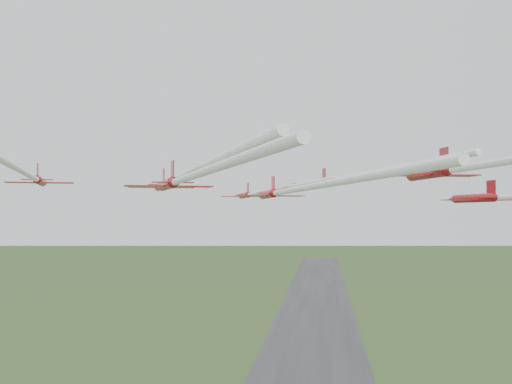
# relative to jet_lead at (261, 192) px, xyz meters

# --- Properties ---
(runway) EXTENTS (38.00, 900.00, 0.04)m
(runway) POSITION_rel_jet_lead_xyz_m (4.72, 193.01, -52.04)
(runway) COLOR #2D2D2F
(runway) RESTS_ON ground
(jet_lead) EXTENTS (18.29, 54.61, 2.35)m
(jet_lead) POSITION_rel_jet_lead_xyz_m (0.00, 0.00, 0.00)
(jet_lead) COLOR #A8111A
(jet_row2_left) EXTENTS (26.60, 66.86, 2.84)m
(jet_row2_left) POSITION_rel_jet_lead_xyz_m (-8.38, -17.04, 1.00)
(jet_row2_left) COLOR #A8111A
(jet_row2_right) EXTENTS (17.12, 53.66, 2.48)m
(jet_row2_right) POSITION_rel_jet_lead_xyz_m (11.62, -5.31, 1.72)
(jet_row2_right) COLOR #A8111A
(jet_row3_left) EXTENTS (19.85, 49.10, 2.36)m
(jet_row3_left) POSITION_rel_jet_lead_xyz_m (-20.68, -29.00, 0.84)
(jet_row3_left) COLOR #A8111A
(jet_row3_mid) EXTENTS (17.15, 53.97, 2.47)m
(jet_row3_mid) POSITION_rel_jet_lead_xyz_m (5.77, -27.14, -0.71)
(jet_row3_mid) COLOR #A8111A
(jet_row4_left) EXTENTS (18.41, 42.21, 2.49)m
(jet_row4_left) POSITION_rel_jet_lead_xyz_m (-2.48, -39.83, -0.28)
(jet_row4_left) COLOR #A8111A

